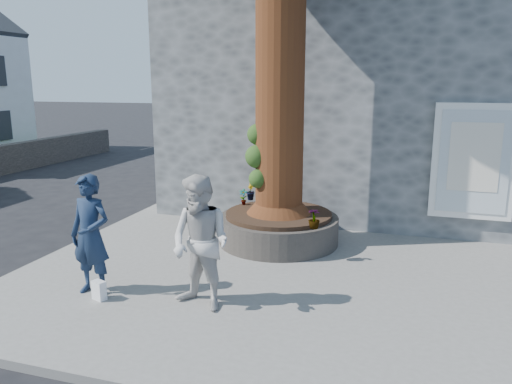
% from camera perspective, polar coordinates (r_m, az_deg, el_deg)
% --- Properties ---
extents(ground, '(120.00, 120.00, 0.00)m').
position_cam_1_polar(ground, '(8.31, -6.49, -10.11)').
color(ground, black).
rests_on(ground, ground).
extents(pavement, '(9.00, 8.00, 0.12)m').
position_cam_1_polar(pavement, '(8.74, 5.35, -8.49)').
color(pavement, slate).
rests_on(pavement, ground).
extents(yellow_line, '(0.10, 30.00, 0.01)m').
position_cam_1_polar(yellow_line, '(10.61, -19.55, -5.68)').
color(yellow_line, yellow).
rests_on(yellow_line, ground).
extents(stone_shop, '(10.30, 8.30, 6.30)m').
position_cam_1_polar(stone_shop, '(14.20, 15.10, 12.00)').
color(stone_shop, '#4E5053').
rests_on(stone_shop, ground).
extents(planter, '(2.30, 2.30, 0.60)m').
position_cam_1_polar(planter, '(9.70, 2.59, -4.10)').
color(planter, black).
rests_on(planter, pavement).
extents(man, '(0.68, 0.48, 1.78)m').
position_cam_1_polar(man, '(7.63, -18.38, -4.71)').
color(man, '#16253E').
rests_on(man, pavement).
extents(woman, '(1.07, 0.93, 1.86)m').
position_cam_1_polar(woman, '(6.82, -6.34, -5.83)').
color(woman, beige).
rests_on(woman, pavement).
extents(shopping_bag, '(0.23, 0.18, 0.28)m').
position_cam_1_polar(shopping_bag, '(7.63, -17.50, -10.67)').
color(shopping_bag, white).
rests_on(shopping_bag, pavement).
extents(plant_a, '(0.18, 0.13, 0.33)m').
position_cam_1_polar(plant_a, '(10.17, -1.46, -0.56)').
color(plant_a, gray).
rests_on(plant_a, planter).
extents(plant_b, '(0.28, 0.28, 0.39)m').
position_cam_1_polar(plant_b, '(10.60, -0.64, 0.15)').
color(plant_b, gray).
rests_on(plant_b, planter).
extents(plant_c, '(0.22, 0.22, 0.35)m').
position_cam_1_polar(plant_c, '(8.59, 6.65, -3.04)').
color(plant_c, gray).
rests_on(plant_c, planter).
extents(plant_d, '(0.32, 0.34, 0.32)m').
position_cam_1_polar(plant_d, '(10.52, 0.95, -0.14)').
color(plant_d, gray).
rests_on(plant_d, planter).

